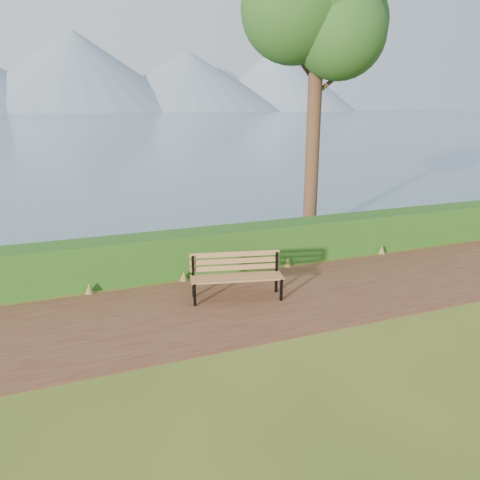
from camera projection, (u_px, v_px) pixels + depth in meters
name	position (u px, v px, depth m)	size (l,w,h in m)	color
ground	(264.00, 307.00, 9.43)	(140.00, 140.00, 0.00)	#495F1B
path	(258.00, 302.00, 9.69)	(40.00, 3.40, 0.01)	#51291B
hedge	(220.00, 249.00, 11.61)	(32.00, 0.85, 1.00)	#1D4A15
water	(55.00, 114.00, 241.69)	(700.00, 510.00, 0.00)	slate
mountains	(36.00, 75.00, 361.29)	(585.00, 190.00, 70.00)	slate
bench	(236.00, 272.00, 9.79)	(1.99, 0.98, 0.96)	black
tree	(319.00, 4.00, 12.91)	(4.59, 3.77, 8.92)	#3E2719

